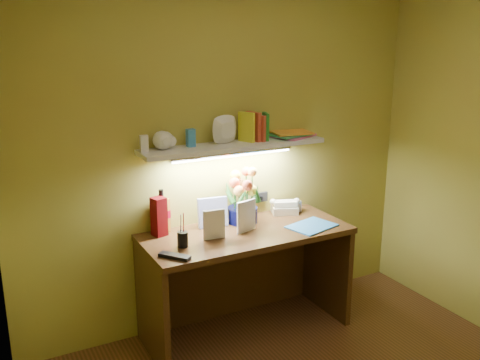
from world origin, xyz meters
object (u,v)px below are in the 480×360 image
object	(u,v)px
flower_bouquet	(243,196)
desk_clock	(296,206)
whisky_bottle	(162,211)
desk	(246,282)
telephone	(285,206)

from	to	relation	value
flower_bouquet	desk_clock	distance (m)	0.49
desk_clock	whisky_bottle	world-z (taller)	whisky_bottle
desk	whisky_bottle	xyz separation A→B (m)	(-0.50, 0.24, 0.52)
flower_bouquet	desk_clock	world-z (taller)	flower_bouquet
telephone	flower_bouquet	bearing A→B (deg)	-154.68
desk_clock	whisky_bottle	xyz separation A→B (m)	(-1.03, 0.05, 0.11)
flower_bouquet	telephone	distance (m)	0.39
flower_bouquet	whisky_bottle	distance (m)	0.57
whisky_bottle	desk	bearing A→B (deg)	-25.90
desk	flower_bouquet	distance (m)	0.59
telephone	whisky_bottle	xyz separation A→B (m)	(-0.93, 0.05, 0.09)
desk_clock	whisky_bottle	size ratio (longest dim) A/B	0.27
desk	whisky_bottle	size ratio (longest dim) A/B	4.75
telephone	whisky_bottle	distance (m)	0.94
desk	flower_bouquet	size ratio (longest dim) A/B	3.74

